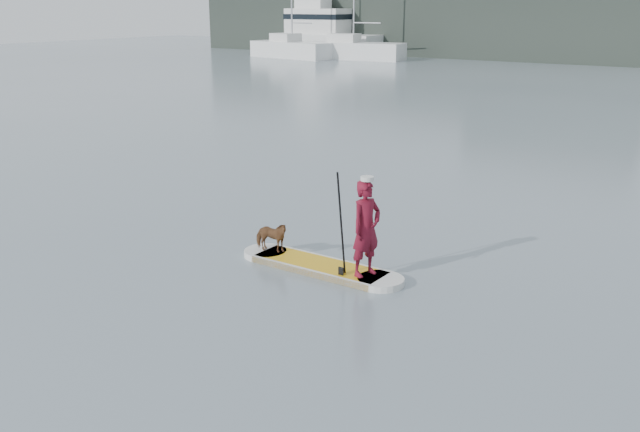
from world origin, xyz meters
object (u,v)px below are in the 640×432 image
Objects in this scene: paddleboard at (320,266)px; motor_yacht_b at (323,33)px; sailboat_b at (353,49)px; sailboat_a at (292,48)px; paddler at (366,228)px; dog at (271,237)px.

motor_yacht_b reaches higher than paddleboard.
sailboat_a is at bearing -171.07° from sailboat_b.
paddler is 2.12m from dog.
paddler is at bearing -0.00° from paddleboard.
sailboat_a reaches higher than paddler.
motor_yacht_b reaches higher than paddler.
motor_yacht_b is at bearing 21.97° from dog.
paddleboard is at bearing -57.09° from motor_yacht_b.
sailboat_b is at bearing 26.35° from sailboat_a.
paddleboard is 0.32× the size of motor_yacht_b.
dog is at bearing -180.00° from paddleboard.
paddler is 51.41m from sailboat_a.
sailboat_a is 0.91× the size of sailboat_b.
sailboat_b is at bearing 18.91° from dog.
paddler is at bearing -101.60° from dog.
paddleboard is at bearing -67.08° from sailboat_b.
motor_yacht_b is at bearing 101.50° from sailboat_a.
sailboat_a reaches higher than motor_yacht_b.
sailboat_b is (-24.62, 41.99, 0.47)m from dog.
sailboat_a is at bearing 52.57° from paddler.
sailboat_a reaches higher than dog.
dog is 50.17m from sailboat_a.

